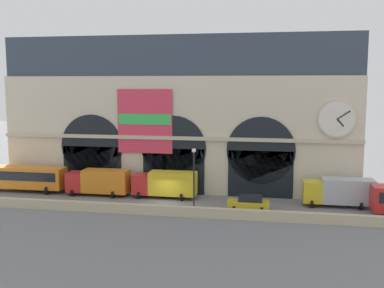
# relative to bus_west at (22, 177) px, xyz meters

# --- Properties ---
(ground_plane) EXTENTS (200.00, 200.00, 0.00)m
(ground_plane) POSITION_rel_bus_west_xyz_m (18.88, -2.81, -1.78)
(ground_plane) COLOR slate
(quay_parapet_wall) EXTENTS (90.00, 0.70, 1.02)m
(quay_parapet_wall) POSITION_rel_bus_west_xyz_m (18.88, -7.14, -1.27)
(quay_parapet_wall) COLOR #BCAD8C
(quay_parapet_wall) RESTS_ON ground
(station_building) EXTENTS (43.99, 6.27, 19.21)m
(station_building) POSITION_rel_bus_west_xyz_m (18.89, 5.14, 7.56)
(station_building) COLOR beige
(station_building) RESTS_ON ground
(bus_west) EXTENTS (11.00, 3.25, 3.10)m
(bus_west) POSITION_rel_bus_west_xyz_m (0.00, 0.00, 0.00)
(bus_west) COLOR orange
(bus_west) RESTS_ON ground
(box_truck_midwest) EXTENTS (7.50, 2.91, 3.12)m
(box_truck_midwest) POSITION_rel_bus_west_xyz_m (10.20, -0.27, -0.08)
(box_truck_midwest) COLOR red
(box_truck_midwest) RESTS_ON ground
(box_truck_center) EXTENTS (7.50, 2.91, 3.12)m
(box_truck_center) POSITION_rel_bus_west_xyz_m (18.38, -0.03, -0.08)
(box_truck_center) COLOR red
(box_truck_center) RESTS_ON ground
(car_mideast) EXTENTS (4.40, 2.22, 1.55)m
(car_mideast) POSITION_rel_bus_west_xyz_m (28.37, -3.57, -0.98)
(car_mideast) COLOR gold
(car_mideast) RESTS_ON ground
(box_truck_east) EXTENTS (7.50, 2.91, 3.12)m
(box_truck_east) POSITION_rel_bus_west_xyz_m (37.99, -0.42, -0.08)
(box_truck_east) COLOR gold
(box_truck_east) RESTS_ON ground
(street_lamp_quayside) EXTENTS (0.44, 0.44, 6.90)m
(street_lamp_quayside) POSITION_rel_bus_west_xyz_m (22.89, -6.34, 2.63)
(street_lamp_quayside) COLOR black
(street_lamp_quayside) RESTS_ON ground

